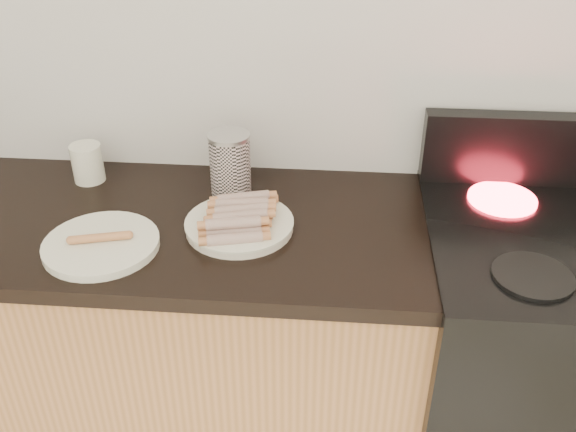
# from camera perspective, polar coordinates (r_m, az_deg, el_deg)

# --- Properties ---
(wall_back) EXTENTS (4.00, 0.04, 2.60)m
(wall_back) POSITION_cam_1_polar(r_m,az_deg,el_deg) (1.75, -0.74, 15.92)
(wall_back) COLOR silver
(wall_back) RESTS_ON ground
(cabinet_base) EXTENTS (2.20, 0.59, 0.86)m
(cabinet_base) POSITION_cam_1_polar(r_m,az_deg,el_deg) (2.11, -21.10, -10.68)
(cabinet_base) COLOR #AB7144
(cabinet_base) RESTS_ON floor
(counter_slab) EXTENTS (2.20, 0.62, 0.04)m
(counter_slab) POSITION_cam_1_polar(r_m,az_deg,el_deg) (1.85, -23.76, -0.27)
(counter_slab) COLOR black
(counter_slab) RESTS_ON cabinet_base
(stove) EXTENTS (0.76, 0.65, 0.91)m
(stove) POSITION_cam_1_polar(r_m,az_deg,el_deg) (1.99, 22.03, -12.81)
(stove) COLOR black
(stove) RESTS_ON floor
(stove_panel) EXTENTS (0.76, 0.06, 0.20)m
(stove_panel) POSITION_cam_1_polar(r_m,az_deg,el_deg) (1.91, 23.28, 5.36)
(stove_panel) COLOR black
(stove_panel) RESTS_ON stove
(burner_near_left) EXTENTS (0.18, 0.18, 0.01)m
(burner_near_left) POSITION_cam_1_polar(r_m,az_deg,el_deg) (1.53, 20.92, -5.01)
(burner_near_left) COLOR black
(burner_near_left) RESTS_ON stove
(burner_far_left) EXTENTS (0.18, 0.18, 0.01)m
(burner_far_left) POSITION_cam_1_polar(r_m,az_deg,el_deg) (1.81, 18.50, 1.45)
(burner_far_left) COLOR #FF1E2D
(burner_far_left) RESTS_ON stove
(main_plate) EXTENTS (0.32, 0.32, 0.02)m
(main_plate) POSITION_cam_1_polar(r_m,az_deg,el_deg) (1.62, -4.34, -0.89)
(main_plate) COLOR white
(main_plate) RESTS_ON counter_slab
(side_plate) EXTENTS (0.33, 0.33, 0.02)m
(side_plate) POSITION_cam_1_polar(r_m,az_deg,el_deg) (1.61, -16.27, -2.45)
(side_plate) COLOR white
(side_plate) RESTS_ON counter_slab
(hotdog_pile) EXTENTS (0.13, 0.24, 0.05)m
(hotdog_pile) POSITION_cam_1_polar(r_m,az_deg,el_deg) (1.60, -4.38, 0.11)
(hotdog_pile) COLOR brown
(hotdog_pile) RESTS_ON main_plate
(plain_sausages) EXTENTS (0.14, 0.05, 0.02)m
(plain_sausages) POSITION_cam_1_polar(r_m,az_deg,el_deg) (1.59, -16.38, -1.85)
(plain_sausages) COLOR #B47B47
(plain_sausages) RESTS_ON side_plate
(canister) EXTENTS (0.11, 0.11, 0.18)m
(canister) POSITION_cam_1_polar(r_m,az_deg,el_deg) (1.74, -5.16, 4.63)
(canister) COLOR white
(canister) RESTS_ON counter_slab
(mug) EXTENTS (0.10, 0.10, 0.11)m
(mug) POSITION_cam_1_polar(r_m,az_deg,el_deg) (1.90, -17.40, 4.51)
(mug) COLOR white
(mug) RESTS_ON counter_slab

